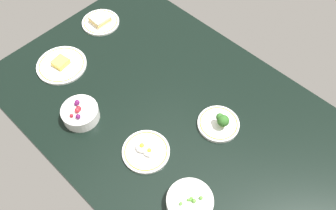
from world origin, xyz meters
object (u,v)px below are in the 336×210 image
(bowl_berries, at_px, (80,113))
(plate_cheese, at_px, (61,65))
(plate_sandwich, at_px, (100,21))
(plate_broccoli, at_px, (220,123))
(bowl_peas, at_px, (190,202))
(plate_eggs, at_px, (146,151))

(bowl_berries, height_order, plate_cheese, bowl_berries)
(plate_sandwich, bearing_deg, plate_cheese, 105.93)
(plate_cheese, bearing_deg, plate_broccoli, -160.58)
(plate_sandwich, relative_size, plate_cheese, 0.82)
(plate_broccoli, distance_m, bowl_berries, 0.57)
(plate_broccoli, bearing_deg, plate_sandwich, -3.60)
(plate_sandwich, height_order, plate_cheese, plate_sandwich)
(plate_broccoli, distance_m, bowl_peas, 0.35)
(bowl_peas, height_order, plate_eggs, bowl_peas)
(plate_broccoli, height_order, plate_cheese, plate_broccoli)
(bowl_berries, relative_size, plate_eggs, 0.82)
(plate_broccoli, distance_m, plate_sandwich, 0.81)
(bowl_berries, xyz_separation_m, plate_eggs, (-0.31, -0.07, -0.02))
(plate_broccoli, bearing_deg, plate_cheese, 19.42)
(plate_sandwich, relative_size, bowl_peas, 1.11)
(bowl_berries, bearing_deg, plate_eggs, -166.67)
(bowl_berries, bearing_deg, plate_sandwich, -48.09)
(plate_sandwich, bearing_deg, plate_broccoli, 176.40)
(plate_sandwich, height_order, bowl_peas, bowl_peas)
(plate_eggs, bearing_deg, bowl_berries, 13.33)
(plate_broccoli, relative_size, bowl_berries, 1.12)
(bowl_peas, relative_size, plate_eggs, 0.90)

